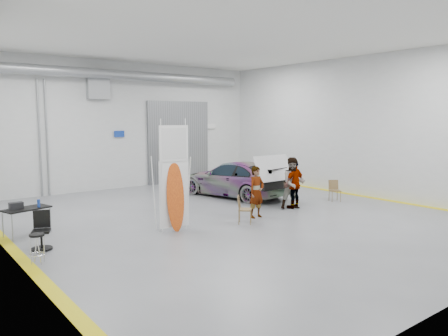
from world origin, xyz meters
TOP-DOWN VIEW (x-y plane):
  - ground at (0.00, 0.00)m, footprint 16.00×16.00m
  - room_shell at (0.24, 2.22)m, footprint 14.02×16.18m
  - sedan_car at (2.49, 2.96)m, footprint 3.10×5.46m
  - person_a at (0.55, -0.64)m, footprint 0.67×0.46m
  - person_b at (2.56, -0.42)m, footprint 1.12×0.98m
  - person_c at (2.67, -0.38)m, footprint 1.13×0.59m
  - surfboard_display at (-2.54, -0.50)m, footprint 0.95×0.33m
  - folding_chair_near at (-0.32, -1.06)m, footprint 0.59×0.67m
  - folding_chair_far at (4.98, -0.43)m, footprint 0.54×0.59m
  - shop_stool at (-6.62, -1.04)m, footprint 0.36×0.36m
  - work_table at (-6.24, 1.76)m, footprint 1.37×0.94m
  - office_chair at (-6.26, 0.06)m, footprint 0.56×0.59m
  - trunk_lid at (2.49, 0.64)m, footprint 1.74×1.06m

SIDE VIEW (x-z plane):
  - ground at x=0.00m, z-range 0.00..0.00m
  - folding_chair_far at x=4.98m, z-range -0.16..0.69m
  - folding_chair_near at x=-0.32m, z-range -0.17..0.73m
  - shop_stool at x=-6.62m, z-range 0.00..0.70m
  - office_chair at x=-6.26m, z-range -0.06..0.92m
  - sedan_car at x=2.49m, z-range 0.00..1.49m
  - work_table at x=-6.24m, z-range 0.28..1.30m
  - person_a at x=0.55m, z-range 0.00..1.75m
  - person_c at x=2.67m, z-range 0.00..1.86m
  - person_b at x=2.56m, z-range 0.00..1.92m
  - surfboard_display at x=-2.54m, z-range -0.32..3.03m
  - trunk_lid at x=2.49m, z-range 1.49..1.53m
  - room_shell at x=0.24m, z-range 1.07..7.08m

